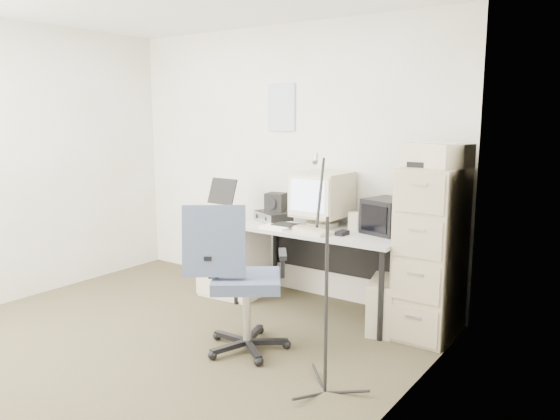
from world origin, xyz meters
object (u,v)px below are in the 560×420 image
Objects in this scene: filing_cabinet at (431,252)px; desk at (321,270)px; office_chair at (246,278)px; side_cart at (234,259)px.

desk is at bearing -178.19° from filing_cabinet.
desk is 1.40× the size of office_chair.
filing_cabinet is 1.92× the size of side_cart.
filing_cabinet is at bearing 1.81° from desk.
filing_cabinet is at bearing 10.49° from office_chair.
desk is 2.21× the size of side_cart.
office_chair is at bearing -51.10° from side_cart.
filing_cabinet is 1.42m from office_chair.
filing_cabinet reaches higher than desk.
desk is at bearing 52.57° from office_chair.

